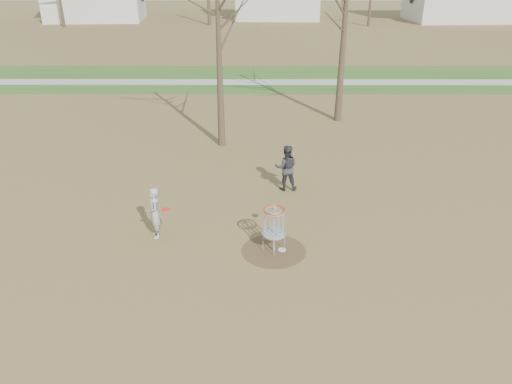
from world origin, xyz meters
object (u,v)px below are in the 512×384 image
player_standing (154,213)px  disc_golf_basket (274,222)px  player_throwing (286,168)px  disc_grounded (282,250)px

player_standing → disc_golf_basket: bearing=55.9°
disc_golf_basket → player_throwing: bearing=82.5°
disc_golf_basket → disc_grounded: bearing=6.8°
player_standing → disc_golf_basket: (3.41, -0.79, 0.15)m
player_standing → disc_grounded: size_ratio=6.97×
player_throwing → disc_grounded: size_ratio=7.38×
player_throwing → disc_golf_basket: (-0.53, -4.04, 0.10)m
player_throwing → disc_grounded: 4.10m
player_throwing → disc_grounded: (-0.30, -4.01, -0.79)m
player_standing → disc_grounded: 3.80m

